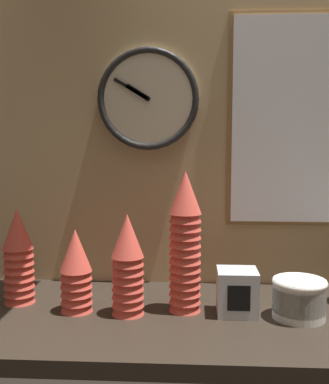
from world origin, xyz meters
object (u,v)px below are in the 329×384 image
cup_stack_center_left (76,270)px  menu_board (291,120)px  napkin_dispenser (237,292)px  cup_stack_left (18,256)px  wall_clock (148,99)px  cup_stack_center (128,265)px  bowl_stack_right (299,297)px  cup_stack_center_right (185,242)px

cup_stack_center_left → menu_board: (0.58, 0.25, 0.39)m
napkin_dispenser → cup_stack_center_left: bearing=-178.7°
cup_stack_left → wall_clock: (0.33, 0.19, 0.43)m
cup_stack_center_left → wall_clock: bearing=55.8°
cup_stack_center → menu_board: 0.63m
bowl_stack_right → napkin_dispenser: napkin_dispenser is taller
wall_clock → cup_stack_left: bearing=-150.8°
cup_stack_left → napkin_dispenser: size_ratio=2.27×
cup_stack_center_right → bowl_stack_right: bearing=-6.8°
cup_stack_center_right → wall_clock: 0.45m
bowl_stack_right → cup_stack_center_left: bearing=178.7°
wall_clock → menu_board: bearing=1.2°
cup_stack_left → cup_stack_center_right: cup_stack_center_right is taller
cup_stack_left → bowl_stack_right: bearing=-5.3°
menu_board → cup_stack_center_right: bearing=-142.8°
bowl_stack_right → napkin_dispenser: bearing=171.7°
cup_stack_left → menu_board: size_ratio=0.42×
cup_stack_center_left → napkin_dispenser: (0.41, 0.01, -0.05)m
bowl_stack_right → menu_board: (0.02, 0.26, 0.44)m
cup_stack_center → wall_clock: (0.03, 0.25, 0.43)m
cup_stack_center → cup_stack_center_right: (0.14, 0.03, 0.05)m
cup_stack_center_right → bowl_stack_right: size_ratio=2.70×
bowl_stack_right → napkin_dispenser: 0.15m
cup_stack_left → cup_stack_center: bearing=-12.5°
cup_stack_center → napkin_dispenser: bearing=4.5°
menu_board → cup_stack_center_left: bearing=-156.7°
cup_stack_center → menu_board: menu_board is taller
wall_clock → napkin_dispenser: 0.60m
cup_stack_center_right → cup_stack_center_left: bearing=-175.7°
bowl_stack_right → wall_clock: size_ratio=0.45×
bowl_stack_right → menu_board: bearing=85.8°
cup_stack_center → cup_stack_center_left: size_ratio=1.20×
cup_stack_center_left → bowl_stack_right: cup_stack_center_left is taller
bowl_stack_right → napkin_dispenser: size_ratio=1.18×
cup_stack_center_left → wall_clock: wall_clock is taller
menu_board → napkin_dispenser: bearing=-125.1°
cup_stack_center_left → menu_board: menu_board is taller
cup_stack_center → bowl_stack_right: size_ratio=1.91×
cup_stack_center → cup_stack_center_right: cup_stack_center_right is taller
bowl_stack_right → menu_board: 0.51m
cup_stack_left → bowl_stack_right: (0.73, -0.07, -0.08)m
cup_stack_center → wall_clock: size_ratio=0.86×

